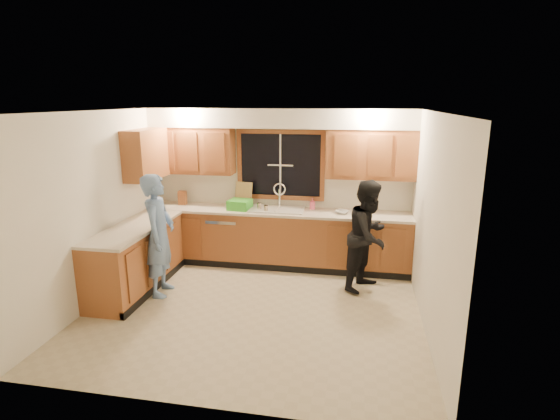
# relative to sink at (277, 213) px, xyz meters

# --- Properties ---
(floor) EXTENTS (4.20, 4.20, 0.00)m
(floor) POSITION_rel_sink_xyz_m (0.00, -1.60, -0.86)
(floor) COLOR #BAAE8F
(floor) RESTS_ON ground
(ceiling) EXTENTS (4.20, 4.20, 0.00)m
(ceiling) POSITION_rel_sink_xyz_m (0.00, -1.60, 1.64)
(ceiling) COLOR silver
(wall_back) EXTENTS (4.20, 0.00, 4.20)m
(wall_back) POSITION_rel_sink_xyz_m (0.00, 0.30, 0.39)
(wall_back) COLOR white
(wall_back) RESTS_ON ground
(wall_left) EXTENTS (0.00, 3.80, 3.80)m
(wall_left) POSITION_rel_sink_xyz_m (-2.10, -1.60, 0.39)
(wall_left) COLOR white
(wall_left) RESTS_ON ground
(wall_right) EXTENTS (0.00, 3.80, 3.80)m
(wall_right) POSITION_rel_sink_xyz_m (2.10, -1.60, 0.39)
(wall_right) COLOR white
(wall_right) RESTS_ON ground
(base_cabinets_back) EXTENTS (4.20, 0.60, 0.88)m
(base_cabinets_back) POSITION_rel_sink_xyz_m (0.00, -0.00, -0.42)
(base_cabinets_back) COLOR #9B572D
(base_cabinets_back) RESTS_ON ground
(base_cabinets_left) EXTENTS (0.60, 1.90, 0.88)m
(base_cabinets_left) POSITION_rel_sink_xyz_m (-1.80, -1.25, -0.42)
(base_cabinets_left) COLOR #9B572D
(base_cabinets_left) RESTS_ON ground
(countertop_back) EXTENTS (4.20, 0.63, 0.04)m
(countertop_back) POSITION_rel_sink_xyz_m (0.00, -0.02, 0.04)
(countertop_back) COLOR beige
(countertop_back) RESTS_ON base_cabinets_back
(countertop_left) EXTENTS (0.63, 1.90, 0.04)m
(countertop_left) POSITION_rel_sink_xyz_m (-1.79, -1.25, 0.04)
(countertop_left) COLOR beige
(countertop_left) RESTS_ON base_cabinets_left
(upper_cabinets_left) EXTENTS (1.35, 0.33, 0.75)m
(upper_cabinets_left) POSITION_rel_sink_xyz_m (-1.43, 0.13, 0.96)
(upper_cabinets_left) COLOR #9B572D
(upper_cabinets_left) RESTS_ON wall_back
(upper_cabinets_right) EXTENTS (1.35, 0.33, 0.75)m
(upper_cabinets_right) POSITION_rel_sink_xyz_m (1.43, 0.13, 0.96)
(upper_cabinets_right) COLOR #9B572D
(upper_cabinets_right) RESTS_ON wall_back
(upper_cabinets_return) EXTENTS (0.33, 0.90, 0.75)m
(upper_cabinets_return) POSITION_rel_sink_xyz_m (-1.94, -0.48, 0.96)
(upper_cabinets_return) COLOR #9B572D
(upper_cabinets_return) RESTS_ON wall_left
(soffit) EXTENTS (4.20, 0.35, 0.30)m
(soffit) POSITION_rel_sink_xyz_m (0.00, 0.12, 1.49)
(soffit) COLOR white
(soffit) RESTS_ON wall_back
(window_frame) EXTENTS (1.44, 0.03, 1.14)m
(window_frame) POSITION_rel_sink_xyz_m (0.00, 0.29, 0.74)
(window_frame) COLOR black
(window_frame) RESTS_ON wall_back
(sink) EXTENTS (0.86, 0.52, 0.57)m
(sink) POSITION_rel_sink_xyz_m (0.00, 0.00, 0.00)
(sink) COLOR silver
(sink) RESTS_ON countertop_back
(dishwasher) EXTENTS (0.60, 0.56, 0.82)m
(dishwasher) POSITION_rel_sink_xyz_m (-0.85, -0.01, -0.45)
(dishwasher) COLOR white
(dishwasher) RESTS_ON floor
(stove) EXTENTS (0.58, 0.75, 0.90)m
(stove) POSITION_rel_sink_xyz_m (-1.80, -1.82, -0.41)
(stove) COLOR white
(stove) RESTS_ON floor
(man) EXTENTS (0.48, 0.66, 1.69)m
(man) POSITION_rel_sink_xyz_m (-1.38, -1.36, -0.02)
(man) COLOR #678BC4
(man) RESTS_ON floor
(woman) EXTENTS (0.89, 0.96, 1.57)m
(woman) POSITION_rel_sink_xyz_m (1.43, -0.67, -0.08)
(woman) COLOR black
(woman) RESTS_ON floor
(knife_block) EXTENTS (0.13, 0.11, 0.23)m
(knife_block) POSITION_rel_sink_xyz_m (-1.63, 0.09, 0.17)
(knife_block) COLOR brown
(knife_block) RESTS_ON countertop_back
(cutting_board) EXTENTS (0.31, 0.16, 0.39)m
(cutting_board) POSITION_rel_sink_xyz_m (-0.60, 0.19, 0.25)
(cutting_board) COLOR tan
(cutting_board) RESTS_ON countertop_back
(dish_crate) EXTENTS (0.37, 0.35, 0.16)m
(dish_crate) POSITION_rel_sink_xyz_m (-0.60, -0.06, 0.13)
(dish_crate) COLOR green
(dish_crate) RESTS_ON countertop_back
(soap_bottle) EXTENTS (0.08, 0.09, 0.18)m
(soap_bottle) POSITION_rel_sink_xyz_m (0.55, 0.17, 0.14)
(soap_bottle) COLOR #EF5B7F
(soap_bottle) RESTS_ON countertop_back
(bowl) EXTENTS (0.26, 0.26, 0.05)m
(bowl) POSITION_rel_sink_xyz_m (1.03, -0.04, 0.08)
(bowl) COLOR silver
(bowl) RESTS_ON countertop_back
(can_left) EXTENTS (0.08, 0.08, 0.12)m
(can_left) POSITION_rel_sink_xyz_m (-0.28, -0.08, 0.12)
(can_left) COLOR #BDAB91
(can_left) RESTS_ON countertop_back
(can_right) EXTENTS (0.07, 0.07, 0.12)m
(can_right) POSITION_rel_sink_xyz_m (-0.14, -0.19, 0.11)
(can_right) COLOR #BDAB91
(can_right) RESTS_ON countertop_back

